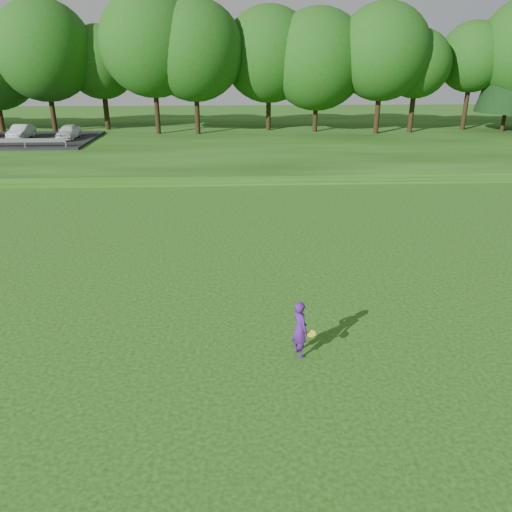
{
  "coord_description": "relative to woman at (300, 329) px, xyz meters",
  "views": [
    {
      "loc": [
        0.14,
        -11.26,
        7.67
      ],
      "look_at": [
        0.84,
        4.31,
        1.3
      ],
      "focal_mm": 35.0,
      "sensor_mm": 36.0,
      "label": 1
    }
  ],
  "objects": [
    {
      "name": "woman",
      "position": [
        0.0,
        0.0,
        0.0
      ],
      "size": [
        0.7,
        0.69,
        1.61
      ],
      "color": "#481B7A",
      "rests_on": "ground"
    },
    {
      "name": "walking_path",
      "position": [
        -1.84,
        19.69,
        -0.78
      ],
      "size": [
        130.0,
        1.6,
        0.04
      ],
      "primitive_type": "cube",
      "color": "gray",
      "rests_on": "ground"
    },
    {
      "name": "berm",
      "position": [
        -1.84,
        33.69,
        -0.5
      ],
      "size": [
        130.0,
        30.0,
        0.6
      ],
      "primitive_type": "cube",
      "color": "#193E0B",
      "rests_on": "ground"
    },
    {
      "name": "ground",
      "position": [
        -1.84,
        -0.31,
        -0.8
      ],
      "size": [
        140.0,
        140.0,
        0.0
      ],
      "primitive_type": "plane",
      "color": "#193E0B",
      "rests_on": "ground"
    },
    {
      "name": "treeline",
      "position": [
        -1.84,
        37.69,
        7.3
      ],
      "size": [
        104.0,
        7.0,
        15.0
      ],
      "primitive_type": null,
      "color": "#1E4710",
      "rests_on": "berm"
    }
  ]
}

